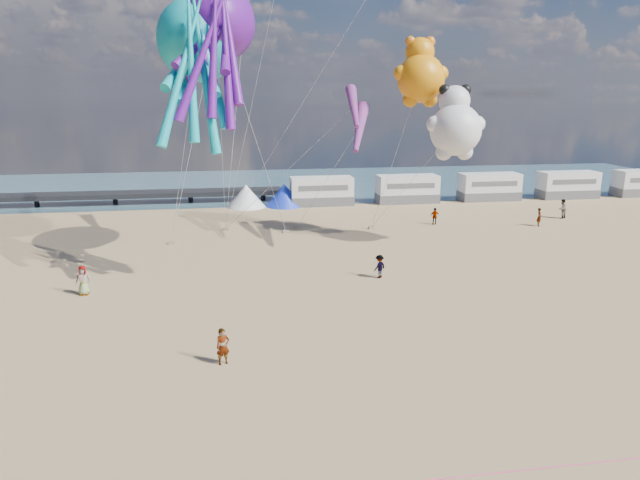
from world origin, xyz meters
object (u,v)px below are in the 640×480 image
at_px(tent_white, 246,196).
at_px(motorhome_3, 568,185).
at_px(motorhome_1, 407,189).
at_px(windsock_mid, 360,128).
at_px(motorhome_2, 489,187).
at_px(sandbag_b, 286,232).
at_px(sandbag_a, 172,243).
at_px(kite_teddy_orange, 421,79).
at_px(windsock_right, 354,107).
at_px(motorhome_0, 321,191).
at_px(kite_octopus_purple, 217,23).
at_px(beachgoer_5, 539,217).
at_px(sandbag_e, 226,229).
at_px(beachgoer_2, 379,266).
at_px(tent_blue, 284,195).
at_px(kite_panda, 456,130).
at_px(windsock_left, 215,29).
at_px(beachgoer_1, 562,209).
at_px(sandbag_c, 371,227).
at_px(standing_person, 223,346).
at_px(beachgoer_0, 83,280).
at_px(kite_octopus_teal, 199,40).
at_px(sandbag_d, 298,226).
at_px(beachgoer_3, 435,216).

bearing_deg(tent_white, motorhome_3, 0.00).
distance_m(motorhome_1, windsock_mid, 21.18).
height_order(motorhome_1, motorhome_2, same).
bearing_deg(sandbag_b, sandbag_a, -165.98).
distance_m(tent_white, sandbag_b, 12.54).
bearing_deg(kite_teddy_orange, windsock_right, -158.94).
bearing_deg(kite_teddy_orange, motorhome_0, 130.42).
bearing_deg(kite_octopus_purple, beachgoer_5, 32.53).
xyz_separation_m(motorhome_3, sandbag_e, (-38.61, -10.41, -1.39)).
xyz_separation_m(beachgoer_2, sandbag_e, (-9.91, 14.89, -0.66)).
bearing_deg(motorhome_3, tent_blue, 180.00).
height_order(sandbag_b, kite_panda, kite_panda).
bearing_deg(kite_teddy_orange, windsock_left, -166.16).
xyz_separation_m(beachgoer_1, sandbag_c, (-19.02, -1.45, -0.82)).
bearing_deg(windsock_right, motorhome_0, 96.24).
height_order(tent_white, tent_blue, same).
bearing_deg(motorhome_2, beachgoer_5, -95.37).
bearing_deg(standing_person, tent_blue, 60.97).
distance_m(motorhome_3, kite_teddy_orange, 30.41).
relative_size(motorhome_0, kite_teddy_orange, 1.06).
distance_m(beachgoer_1, kite_octopus_purple, 36.15).
bearing_deg(beachgoer_5, motorhome_0, 69.82).
xyz_separation_m(beachgoer_0, beachgoer_5, (36.09, 12.74, -0.06)).
bearing_deg(windsock_mid, kite_octopus_teal, -155.50).
bearing_deg(sandbag_a, kite_panda, -10.58).
bearing_deg(sandbag_d, motorhome_1, 37.50).
height_order(windsock_mid, windsock_right, windsock_right).
distance_m(motorhome_3, windsock_right, 33.86).
bearing_deg(kite_octopus_purple, motorhome_3, 46.58).
height_order(motorhome_1, beachgoer_1, motorhome_1).
bearing_deg(sandbag_a, beachgoer_5, 2.57).
distance_m(sandbag_a, sandbag_d, 11.41).
relative_size(motorhome_0, beachgoer_0, 3.71).
distance_m(beachgoer_0, beachgoer_2, 18.12).
bearing_deg(motorhome_3, standing_person, -136.91).
bearing_deg(sandbag_e, kite_octopus_teal, -97.68).
relative_size(kite_octopus_purple, windsock_left, 1.64).
bearing_deg(sandbag_a, beachgoer_2, -37.51).
height_order(beachgoer_2, sandbag_e, beachgoer_2).
bearing_deg(windsock_mid, sandbag_a, -174.00).
xyz_separation_m(motorhome_2, sandbag_e, (-29.11, -10.41, -1.39)).
height_order(motorhome_2, sandbag_b, motorhome_2).
distance_m(beachgoer_1, kite_teddy_orange, 21.05).
distance_m(motorhome_2, sandbag_b, 26.92).
bearing_deg(windsock_right, kite_octopus_purple, -155.74).
xyz_separation_m(kite_panda, kite_teddy_orange, (-2.01, 2.50, 3.72)).
relative_size(beachgoer_2, sandbag_c, 3.06).
xyz_separation_m(beachgoer_3, kite_teddy_orange, (-3.57, -5.06, 11.93)).
height_order(kite_panda, windsock_mid, windsock_mid).
height_order(tent_blue, beachgoer_1, tent_blue).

